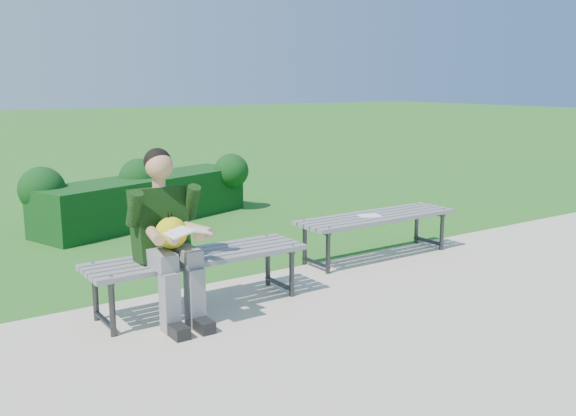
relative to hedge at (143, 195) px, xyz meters
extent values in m
plane|color=#297C18|center=(-0.18, -2.88, -0.36)|extent=(80.00, 80.00, 0.00)
cube|color=#BEB69F|center=(-0.18, -4.63, -0.35)|extent=(30.00, 3.50, 0.02)
cube|color=#103D13|center=(0.03, -0.01, -0.06)|extent=(3.10, 1.68, 0.60)
sphere|color=#103D13|center=(-1.28, -0.09, 0.21)|extent=(0.69, 0.69, 0.55)
sphere|color=#103D13|center=(0.00, 0.09, 0.21)|extent=(0.67, 0.67, 0.53)
sphere|color=#103D13|center=(1.37, 0.07, 0.21)|extent=(0.62, 0.62, 0.49)
cube|color=gray|center=(-0.88, -3.61, 0.09)|extent=(1.80, 0.08, 0.04)
cube|color=gray|center=(-0.88, -3.51, 0.09)|extent=(1.80, 0.08, 0.04)
cube|color=gray|center=(-0.88, -3.40, 0.09)|extent=(1.80, 0.08, 0.04)
cube|color=gray|center=(-0.88, -3.30, 0.09)|extent=(1.80, 0.08, 0.04)
cube|color=gray|center=(-0.88, -3.19, 0.09)|extent=(1.80, 0.08, 0.04)
cylinder|color=#2D2D30|center=(-1.66, -3.59, -0.14)|extent=(0.04, 0.04, 0.41)
cylinder|color=#2D2D30|center=(-1.66, -3.21, -0.14)|extent=(0.04, 0.04, 0.41)
cylinder|color=#2D2D30|center=(-1.66, -3.40, 0.04)|extent=(0.04, 0.42, 0.04)
cylinder|color=#2D2D30|center=(-1.66, -3.40, -0.28)|extent=(0.04, 0.42, 0.04)
cylinder|color=gray|center=(-1.66, -3.61, 0.11)|extent=(0.02, 0.02, 0.01)
cylinder|color=gray|center=(-1.66, -3.19, 0.11)|extent=(0.02, 0.02, 0.01)
cylinder|color=#2D2D30|center=(-0.10, -3.59, -0.14)|extent=(0.04, 0.04, 0.41)
cylinder|color=#2D2D30|center=(-0.10, -3.21, -0.14)|extent=(0.04, 0.04, 0.41)
cylinder|color=#2D2D30|center=(-0.10, -3.40, 0.04)|extent=(0.04, 0.42, 0.04)
cylinder|color=#2D2D30|center=(-0.10, -3.40, -0.28)|extent=(0.04, 0.42, 0.04)
cylinder|color=gray|center=(-0.10, -3.61, 0.11)|extent=(0.02, 0.02, 0.01)
cylinder|color=gray|center=(-0.10, -3.19, 0.11)|extent=(0.02, 0.02, 0.01)
cube|color=gray|center=(1.34, -3.26, 0.09)|extent=(1.80, 0.08, 0.04)
cube|color=gray|center=(1.34, -3.15, 0.09)|extent=(1.80, 0.08, 0.04)
cube|color=gray|center=(1.34, -3.05, 0.09)|extent=(1.80, 0.09, 0.04)
cube|color=gray|center=(1.34, -2.94, 0.09)|extent=(1.80, 0.09, 0.04)
cube|color=gray|center=(1.34, -2.84, 0.09)|extent=(1.80, 0.09, 0.04)
cylinder|color=#2D2D30|center=(0.56, -3.24, -0.14)|extent=(0.04, 0.04, 0.41)
cylinder|color=#2D2D30|center=(0.56, -2.86, -0.14)|extent=(0.04, 0.04, 0.41)
cylinder|color=#2D2D30|center=(0.56, -3.05, 0.04)|extent=(0.04, 0.42, 0.04)
cylinder|color=#2D2D30|center=(0.56, -3.05, -0.28)|extent=(0.04, 0.42, 0.04)
cylinder|color=gray|center=(0.56, -3.26, 0.11)|extent=(0.02, 0.02, 0.01)
cylinder|color=gray|center=(0.56, -2.84, 0.11)|extent=(0.02, 0.02, 0.01)
cylinder|color=#2D2D30|center=(2.12, -3.24, -0.14)|extent=(0.04, 0.04, 0.41)
cylinder|color=#2D2D30|center=(2.12, -2.86, -0.14)|extent=(0.04, 0.04, 0.41)
cylinder|color=#2D2D30|center=(2.12, -3.05, 0.04)|extent=(0.04, 0.42, 0.04)
cylinder|color=#2D2D30|center=(2.12, -3.05, -0.28)|extent=(0.04, 0.42, 0.04)
cylinder|color=gray|center=(2.12, -3.26, 0.11)|extent=(0.02, 0.02, 0.01)
cylinder|color=gray|center=(2.12, -2.84, 0.11)|extent=(0.02, 0.02, 0.01)
cube|color=slate|center=(-1.28, -3.56, 0.17)|extent=(0.14, 0.42, 0.13)
cube|color=slate|center=(-1.08, -3.56, 0.17)|extent=(0.14, 0.42, 0.13)
cube|color=slate|center=(-1.28, -3.74, -0.12)|extent=(0.12, 0.13, 0.45)
cube|color=slate|center=(-1.08, -3.74, -0.12)|extent=(0.12, 0.13, 0.45)
cube|color=black|center=(-1.28, -3.84, -0.30)|extent=(0.11, 0.26, 0.09)
cube|color=black|center=(-1.08, -3.84, -0.30)|extent=(0.11, 0.26, 0.09)
cube|color=black|center=(-1.18, -3.36, 0.39)|extent=(0.40, 0.30, 0.59)
cylinder|color=tan|center=(-1.18, -3.38, 0.71)|extent=(0.10, 0.10, 0.08)
sphere|color=tan|center=(-1.18, -3.40, 0.84)|extent=(0.21, 0.21, 0.21)
sphere|color=black|center=(-1.18, -3.37, 0.87)|extent=(0.21, 0.21, 0.21)
cylinder|color=black|center=(-1.41, -3.46, 0.55)|extent=(0.10, 0.21, 0.30)
cylinder|color=black|center=(-0.95, -3.46, 0.55)|extent=(0.10, 0.21, 0.30)
cylinder|color=tan|center=(-1.35, -3.68, 0.38)|extent=(0.14, 0.31, 0.08)
cylinder|color=tan|center=(-1.01, -3.68, 0.38)|extent=(0.14, 0.31, 0.08)
sphere|color=tan|center=(-1.28, -3.84, 0.38)|extent=(0.09, 0.09, 0.09)
sphere|color=tan|center=(-1.08, -3.84, 0.38)|extent=(0.09, 0.09, 0.09)
sphere|color=gold|center=(-1.18, -3.58, 0.36)|extent=(0.24, 0.24, 0.24)
cone|color=orange|center=(-1.18, -3.70, 0.35)|extent=(0.07, 0.07, 0.07)
cone|color=black|center=(-1.19, -3.57, 0.49)|extent=(0.03, 0.04, 0.07)
cone|color=black|center=(-1.16, -3.56, 0.48)|extent=(0.03, 0.04, 0.06)
sphere|color=white|center=(-1.22, -3.68, 0.39)|extent=(0.04, 0.04, 0.04)
sphere|color=white|center=(-1.13, -3.68, 0.39)|extent=(0.04, 0.04, 0.04)
cube|color=white|center=(-1.25, -3.86, 0.42)|extent=(0.15, 0.20, 0.05)
cube|color=white|center=(-1.10, -3.86, 0.42)|extent=(0.15, 0.20, 0.05)
cube|color=white|center=(1.24, -3.05, 0.11)|extent=(0.26, 0.22, 0.01)
camera|label=1|loc=(-3.06, -7.90, 1.46)|focal=40.00mm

